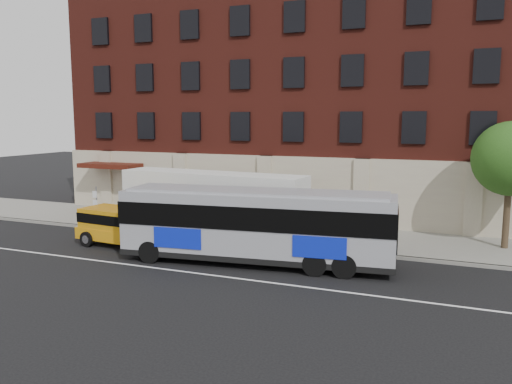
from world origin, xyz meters
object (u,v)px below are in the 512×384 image
at_px(sign_pole, 96,204).
at_px(street_tree, 511,162).
at_px(yellow_suv, 119,224).
at_px(city_bus, 256,223).
at_px(shipping_container, 212,205).

bearing_deg(sign_pole, street_tree, 8.61).
height_order(sign_pole, yellow_suv, sign_pole).
bearing_deg(city_bus, yellow_suv, 176.68).
relative_size(street_tree, shipping_container, 0.57).
relative_size(city_bus, shipping_container, 1.15).
xyz_separation_m(street_tree, yellow_suv, (-18.27, -6.22, -3.31)).
xyz_separation_m(yellow_suv, shipping_container, (3.51, 3.55, 0.66)).
height_order(street_tree, shipping_container, street_tree).
distance_m(sign_pole, yellow_suv, 4.76).
distance_m(sign_pole, street_tree, 22.49).
bearing_deg(city_bus, street_tree, 32.34).
bearing_deg(shipping_container, city_bus, -43.43).
bearing_deg(city_bus, sign_pole, 163.86).
bearing_deg(street_tree, city_bus, -147.66).
xyz_separation_m(city_bus, shipping_container, (-4.22, 4.00, -0.09)).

